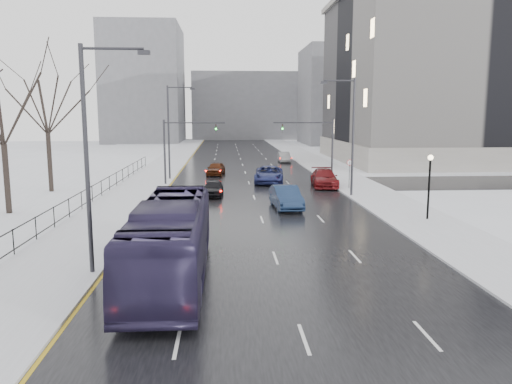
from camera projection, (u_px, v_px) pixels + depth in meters
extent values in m
cube|color=black|center=(245.00, 171.00, 62.17)|extent=(16.00, 150.00, 0.04)
cube|color=black|center=(249.00, 184.00, 50.34)|extent=(130.00, 10.00, 0.04)
cube|color=silver|center=(160.00, 171.00, 61.51)|extent=(5.00, 150.00, 0.16)
cube|color=silver|center=(328.00, 170.00, 62.81)|extent=(5.00, 150.00, 0.16)
cube|color=white|center=(81.00, 172.00, 60.93)|extent=(14.00, 150.00, 0.12)
cube|color=black|center=(59.00, 205.00, 31.58)|extent=(0.04, 70.00, 0.05)
cube|color=black|center=(60.00, 220.00, 31.74)|extent=(0.04, 70.00, 0.05)
cylinder|color=black|center=(59.00, 214.00, 31.67)|extent=(0.06, 0.06, 1.30)
cylinder|color=#2D2D33|center=(353.00, 139.00, 42.20)|extent=(0.20, 0.20, 10.00)
cylinder|color=#2D2D33|center=(339.00, 81.00, 41.37)|extent=(2.60, 0.12, 0.12)
cube|color=#2D2D33|center=(324.00, 82.00, 41.31)|extent=(0.50, 0.25, 0.18)
cylinder|color=#2D2D33|center=(87.00, 163.00, 21.44)|extent=(0.20, 0.20, 10.00)
cylinder|color=#2D2D33|center=(112.00, 49.00, 20.77)|extent=(2.60, 0.12, 0.12)
cube|color=#2D2D33|center=(144.00, 52.00, 20.88)|extent=(0.50, 0.25, 0.18)
cylinder|color=#2D2D33|center=(169.00, 133.00, 52.99)|extent=(0.20, 0.20, 10.00)
cylinder|color=#2D2D33|center=(180.00, 87.00, 52.31)|extent=(2.60, 0.12, 0.12)
cube|color=#2D2D33|center=(192.00, 89.00, 52.42)|extent=(0.50, 0.25, 0.18)
cylinder|color=black|center=(429.00, 189.00, 32.95)|extent=(0.14, 0.14, 4.00)
sphere|color=#FFE5B2|center=(431.00, 158.00, 32.62)|extent=(0.36, 0.36, 0.36)
cylinder|color=#2D2D33|center=(332.00, 152.00, 50.36)|extent=(0.20, 0.20, 6.50)
cylinder|color=#2D2D33|center=(303.00, 123.00, 49.71)|extent=(6.00, 0.12, 0.12)
imported|color=#2D2D33|center=(282.00, 129.00, 49.67)|extent=(0.15, 0.18, 0.90)
sphere|color=#19FF33|center=(282.00, 129.00, 49.53)|extent=(0.16, 0.16, 0.16)
cylinder|color=#2D2D33|center=(165.00, 153.00, 49.32)|extent=(0.20, 0.20, 6.50)
cylinder|color=#2D2D33|center=(195.00, 123.00, 49.04)|extent=(6.00, 0.12, 0.12)
imported|color=#2D2D33|center=(216.00, 129.00, 49.27)|extent=(0.15, 0.18, 0.90)
sphere|color=#19FF33|center=(216.00, 129.00, 49.12)|extent=(0.16, 0.16, 0.16)
cylinder|color=#2D2D33|center=(349.00, 175.00, 46.75)|extent=(0.06, 0.06, 2.50)
cylinder|color=white|center=(350.00, 163.00, 46.57)|extent=(0.60, 0.03, 0.60)
torus|color=#B20C0C|center=(350.00, 163.00, 46.57)|extent=(0.58, 0.06, 0.58)
cube|color=gray|center=(476.00, 80.00, 74.29)|extent=(40.00, 30.00, 24.00)
cube|color=gray|center=(471.00, 150.00, 75.94)|extent=(40.60, 30.60, 3.00)
cube|color=slate|center=(355.00, 96.00, 116.40)|extent=(24.00, 20.00, 22.00)
cube|color=slate|center=(145.00, 85.00, 122.69)|extent=(18.00, 22.00, 28.00)
cube|color=slate|center=(247.00, 106.00, 139.87)|extent=(30.00, 18.00, 18.00)
imported|color=#2A2344|center=(171.00, 240.00, 21.35)|extent=(2.88, 12.31, 3.43)
imported|color=black|center=(213.00, 188.00, 42.95)|extent=(1.89, 4.25, 1.42)
imported|color=#182A4A|center=(286.00, 197.00, 37.40)|extent=(2.18, 5.31, 1.71)
imported|color=navy|center=(269.00, 174.00, 51.19)|extent=(3.51, 6.47, 1.72)
imported|color=#611013|center=(324.00, 178.00, 48.51)|extent=(2.86, 6.01, 1.69)
imported|color=#401B0A|center=(216.00, 169.00, 57.47)|extent=(2.39, 4.70, 1.53)
imported|color=gray|center=(284.00, 157.00, 72.77)|extent=(1.57, 4.47, 1.47)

